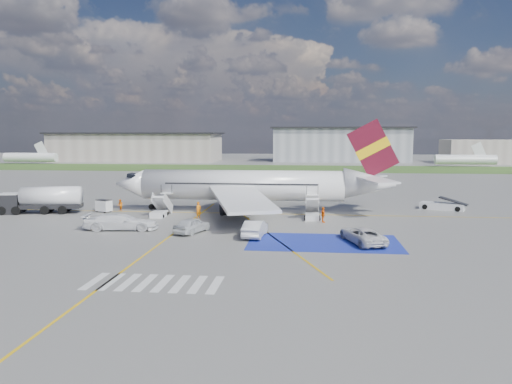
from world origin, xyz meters
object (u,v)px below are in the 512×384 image
van_white_b (121,219)px  airliner (254,185)px  belt_loader (443,206)px  fuel_tanker (42,202)px  gpu_cart (104,206)px  van_white_a (362,232)px  car_silver_a (192,225)px  car_silver_b (255,228)px

van_white_b → airliner: bearing=-48.1°
airliner → van_white_b: (-12.56, -14.05, -2.26)m
belt_loader → fuel_tanker: bearing=-146.6°
gpu_cart → van_white_a: 34.63m
airliner → belt_loader: 25.27m
gpu_cart → van_white_a: van_white_a is taller
airliner → van_white_b: size_ratio=6.35×
belt_loader → gpu_cart: bearing=-147.2°
belt_loader → van_white_a: 25.14m
car_silver_a → car_silver_b: car_silver_b is taller
belt_loader → car_silver_a: 35.02m
van_white_b → car_silver_b: bearing=-104.6°
fuel_tanker → car_silver_a: (21.94, -10.51, -0.63)m
gpu_cart → van_white_b: (6.65, -11.33, 0.41)m
fuel_tanker → belt_loader: fuel_tanker is taller
fuel_tanker → car_silver_b: size_ratio=2.02×
gpu_cart → belt_loader: (43.99, 6.65, -0.28)m
gpu_cart → car_silver_b: bearing=-8.7°
van_white_b → gpu_cart: bearing=24.1°
airliner → gpu_cart: airliner is taller
car_silver_b → gpu_cart: bearing=-27.5°
gpu_cart → car_silver_b: (21.06, -13.42, 0.11)m
fuel_tanker → belt_loader: size_ratio=1.70×
belt_loader → van_white_b: van_white_b is taller
airliner → fuel_tanker: size_ratio=3.59×
belt_loader → van_white_a: van_white_a is taller
fuel_tanker → van_white_a: 40.93m
airliner → van_white_b: airliner is taller
belt_loader → car_silver_a: bearing=-123.3°
car_silver_a → van_white_b: 7.86m
belt_loader → van_white_b: (-37.35, -17.98, 0.69)m
fuel_tanker → van_white_a: size_ratio=1.96×
fuel_tanker → car_silver_b: fuel_tanker is taller
car_silver_b → van_white_a: van_white_a is taller
van_white_b → car_silver_a: bearing=-102.5°
car_silver_a → van_white_b: size_ratio=0.81×
airliner → belt_loader: (24.79, 3.94, -2.95)m
fuel_tanker → car_silver_b: (28.54, -11.76, -0.59)m
fuel_tanker → van_white_b: size_ratio=1.77×
car_silver_a → airliner: bearing=-87.3°
fuel_tanker → airliner: bearing=-2.2°
airliner → van_white_a: airliner is taller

